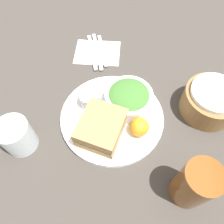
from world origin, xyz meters
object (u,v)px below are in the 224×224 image
(spoon, at_px, (102,51))
(sandwich, at_px, (101,128))
(bread_basket, at_px, (210,101))
(salad_bowl, at_px, (129,98))
(fork, at_px, (92,52))
(water_glass, at_px, (17,136))
(knife, at_px, (97,51))
(dressing_cup, at_px, (89,99))
(drink_glass, at_px, (194,184))
(plate, at_px, (112,117))

(spoon, bearing_deg, sandwich, 170.08)
(spoon, bearing_deg, bread_basket, -138.46)
(salad_bowl, bearing_deg, fork, -148.31)
(bread_basket, height_order, water_glass, water_glass)
(fork, relative_size, knife, 0.95)
(dressing_cup, height_order, drink_glass, drink_glass)
(sandwich, bearing_deg, fork, -168.30)
(plate, xyz_separation_m, dressing_cup, (-0.04, -0.07, 0.03))
(salad_bowl, distance_m, dressing_cup, 0.11)
(salad_bowl, xyz_separation_m, dressing_cup, (0.00, -0.11, -0.01))
(knife, distance_m, water_glass, 0.39)
(bread_basket, bearing_deg, fork, -119.53)
(salad_bowl, xyz_separation_m, fork, (-0.21, -0.13, -0.04))
(sandwich, bearing_deg, knife, -171.54)
(dressing_cup, bearing_deg, sandwich, 25.12)
(salad_bowl, relative_size, water_glass, 1.44)
(dressing_cup, bearing_deg, fork, -174.59)
(dressing_cup, bearing_deg, spoon, 176.41)
(drink_glass, bearing_deg, water_glass, -102.35)
(water_glass, bearing_deg, spoon, 153.50)
(plate, relative_size, spoon, 1.90)
(fork, bearing_deg, sandwich, 176.51)
(fork, bearing_deg, drink_glass, -163.09)
(spoon, bearing_deg, knife, 90.00)
(salad_bowl, relative_size, knife, 0.75)
(knife, bearing_deg, spoon, -90.00)
(drink_glass, bearing_deg, spoon, -151.76)
(drink_glass, xyz_separation_m, water_glass, (-0.09, -0.42, -0.02))
(drink_glass, bearing_deg, dressing_cup, -131.25)
(dressing_cup, xyz_separation_m, knife, (-0.22, -0.00, -0.03))
(sandwich, xyz_separation_m, bread_basket, (-0.11, 0.29, -0.00))
(drink_glass, bearing_deg, bread_basket, 161.23)
(drink_glass, xyz_separation_m, bread_basket, (-0.24, 0.08, -0.03))
(drink_glass, bearing_deg, sandwich, -121.80)
(knife, bearing_deg, salad_bowl, -167.53)
(sandwich, bearing_deg, plate, 156.70)
(plate, relative_size, salad_bowl, 2.18)
(plate, xyz_separation_m, bread_basket, (-0.05, 0.27, 0.03))
(bread_basket, relative_size, fork, 0.91)
(bread_basket, distance_m, spoon, 0.39)
(salad_bowl, height_order, bread_basket, bread_basket)
(sandwich, height_order, drink_glass, drink_glass)
(plate, bearing_deg, water_glass, -67.78)
(plate, xyz_separation_m, salad_bowl, (-0.04, 0.04, 0.04))
(sandwich, height_order, knife, sandwich)
(dressing_cup, relative_size, water_glass, 0.60)
(fork, distance_m, water_glass, 0.38)
(dressing_cup, xyz_separation_m, drink_glass, (0.23, 0.26, 0.03))
(sandwich, xyz_separation_m, water_glass, (0.04, -0.21, 0.00))
(bread_basket, xyz_separation_m, fork, (-0.20, -0.36, -0.04))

